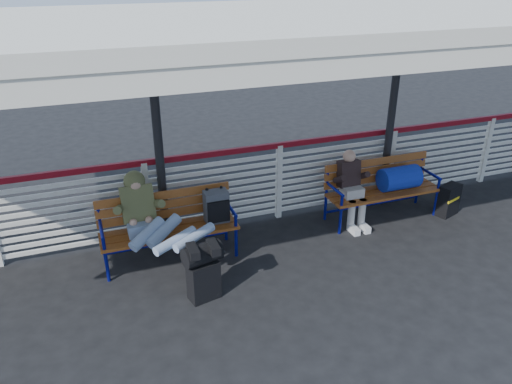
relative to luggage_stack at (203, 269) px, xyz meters
name	(u,v)px	position (x,y,z in m)	size (l,w,h in m)	color
ground	(336,283)	(1.63, -0.29, -0.41)	(60.00, 60.00, 0.00)	black
fence	(279,178)	(1.63, 1.61, 0.25)	(12.08, 0.08, 1.24)	silver
canopy	(318,23)	(1.63, 0.57, 2.63)	(12.60, 3.60, 3.16)	silver
luggage_stack	(203,269)	(0.00, 0.00, 0.00)	(0.49, 0.34, 0.75)	black
bench_left	(182,217)	(-0.01, 1.03, 0.19)	(1.80, 0.56, 0.92)	#90521B
bench_right	(391,181)	(3.26, 1.05, 0.20)	(1.80, 0.56, 0.92)	#90521B
traveler_man	(161,227)	(-0.35, 0.69, 0.27)	(0.93, 1.64, 0.77)	#96A6CA
companion_person	(352,188)	(2.58, 1.05, 0.19)	(0.32, 0.66, 1.15)	#BDB5AB
suitcase_side	(449,200)	(4.18, 0.75, -0.15)	(0.41, 0.33, 0.51)	black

